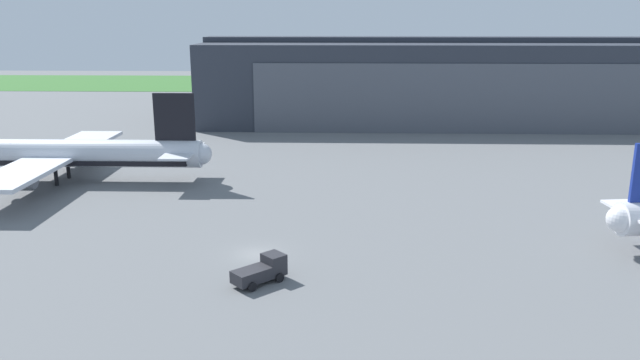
# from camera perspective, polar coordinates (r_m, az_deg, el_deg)

# --- Properties ---
(ground_plane) EXTENTS (440.00, 440.00, 0.00)m
(ground_plane) POSITION_cam_1_polar(r_m,az_deg,el_deg) (65.16, -5.79, -6.75)
(ground_plane) COLOR slate
(grass_field_strip) EXTENTS (440.00, 56.00, 0.08)m
(grass_field_strip) POSITION_cam_1_polar(r_m,az_deg,el_deg) (230.71, -0.24, 8.83)
(grass_field_strip) COLOR #386D2F
(grass_field_strip) RESTS_ON ground_plane
(maintenance_hangar) EXTENTS (108.14, 33.76, 19.24)m
(maintenance_hangar) POSITION_cam_1_polar(r_m,az_deg,el_deg) (148.88, 10.90, 8.84)
(maintenance_hangar) COLOR #2D333D
(maintenance_hangar) RESTS_ON ground_plane
(airliner_far_right) EXTENTS (48.76, 38.49, 13.19)m
(airliner_far_right) POSITION_cam_1_polar(r_m,az_deg,el_deg) (99.94, -23.53, 2.18)
(airliner_far_right) COLOR silver
(airliner_far_right) RESTS_ON ground_plane
(stair_truck) EXTENTS (5.10, 4.96, 2.40)m
(stair_truck) POSITION_cam_1_polar(r_m,az_deg,el_deg) (58.19, -5.34, -8.22)
(stair_truck) COLOR #28282D
(stair_truck) RESTS_ON ground_plane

